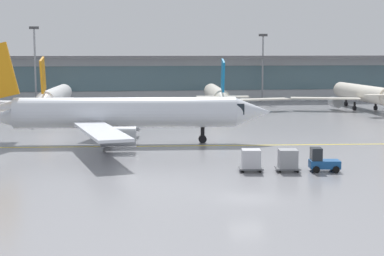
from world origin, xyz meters
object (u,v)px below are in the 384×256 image
Objects in this scene: gate_airplane_4 at (363,94)px; cargo_dolly_lead at (288,159)px; gate_airplane_2 at (55,97)px; gate_airplane_3 at (216,95)px; taxiing_regional_jet at (122,114)px; apron_light_mast_1 at (35,63)px; cargo_dolly_trailing at (251,159)px; baggage_tug at (322,161)px; apron_light_mast_2 at (263,65)px.

gate_airplane_4 is 12.57× the size of cargo_dolly_lead.
gate_airplane_3 is at bearing -83.30° from gate_airplane_2.
taxiing_regional_jet is (-44.31, -34.74, 0.54)m from gate_airplane_4.
gate_airplane_4 is at bearing 68.84° from cargo_dolly_lead.
apron_light_mast_1 is (-28.39, 68.59, 7.20)m from cargo_dolly_lead.
apron_light_mast_1 reaches higher than cargo_dolly_trailing.
gate_airplane_3 is 54.25m from cargo_dolly_trailing.
taxiing_regional_jet is at bearing 129.52° from gate_airplane_4.
gate_airplane_3 is (27.63, 1.21, -0.11)m from gate_airplane_2.
gate_airplane_2 is 12.59× the size of cargo_dolly_lead.
gate_airplane_2 reaches higher than cargo_dolly_lead.
cargo_dolly_trailing is at bearing 180.00° from baggage_tug.
taxiing_regional_jet is 52.68m from apron_light_mast_1.
gate_airplane_3 is 54.42m from cargo_dolly_lead.
taxiing_regional_jet is 25.17m from baggage_tug.
gate_airplane_4 is 12.57× the size of cargo_dolly_trailing.
gate_airplane_4 is 0.84× the size of taxiing_regional_jet.
gate_airplane_4 is 10.47× the size of baggage_tug.
cargo_dolly_trailing is (10.56, -17.73, -2.39)m from taxiing_regional_jet.
gate_airplane_3 is at bearing 97.77° from baggage_tug.
apron_light_mast_1 is 45.39m from apron_light_mast_2.
cargo_dolly_trailing is at bearing -154.50° from gate_airplane_2.
gate_airplane_4 is at bearing -53.16° from apron_light_mast_2.
apron_light_mast_1 is (-25.23, 68.10, 7.20)m from cargo_dolly_trailing.
cargo_dolly_lead is 0.17× the size of apron_light_mast_2.
gate_airplane_3 is 40.14m from taxiing_regional_jet.
apron_light_mast_1 reaches higher than gate_airplane_4.
taxiing_regional_jet reaches higher than cargo_dolly_trailing.
apron_light_mast_1 is (-4.74, 15.56, 5.35)m from gate_airplane_2.
gate_airplane_3 is 10.11× the size of baggage_tug.
cargo_dolly_lead is at bearing -103.36° from apron_light_mast_2.
gate_airplane_3 is at bearing -127.34° from apron_light_mast_2.
apron_light_mast_1 is 1.08× the size of apron_light_mast_2.
apron_light_mast_1 is at bearing 111.26° from taxiing_regional_jet.
taxiing_regional_jet is at bearing -159.88° from gate_airplane_2.
apron_light_mast_1 is (-58.98, 15.63, 5.35)m from gate_airplane_4.
gate_airplane_3 reaches higher than baggage_tug.
gate_airplane_4 is 2.08× the size of apron_light_mast_2.
taxiing_regional_jet is 22.94m from cargo_dolly_lead.
gate_airplane_4 is 62.42m from cargo_dolly_trailing.
gate_airplane_4 is 61.20m from cargo_dolly_lead.
baggage_tug is 76.19m from apron_light_mast_1.
baggage_tug is 0.20× the size of apron_light_mast_2.
gate_airplane_4 is 60.19m from baggage_tug.
gate_airplane_3 is at bearing 94.66° from cargo_dolly_lead.
cargo_dolly_lead is 1.00× the size of cargo_dolly_trailing.
apron_light_mast_1 is at bearing 119.17° from cargo_dolly_trailing.
apron_light_mast_2 is (12.94, 16.97, 4.90)m from gate_airplane_3.
cargo_dolly_lead is at bearing -48.00° from taxiing_regional_jet.
baggage_tug is at bearing -0.00° from cargo_dolly_trailing.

